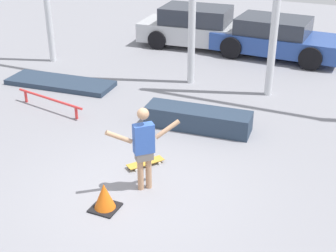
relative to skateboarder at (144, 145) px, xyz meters
The scene contains 9 objects.
ground_plane 0.91m from the skateboarder, 136.90° to the right, with size 36.00×36.00×0.00m, color gray.
skateboarder is the anchor object (origin of this frame).
skateboard 1.15m from the skateboarder, 115.72° to the left, with size 0.61×0.74×0.08m.
grind_box 2.77m from the skateboarder, 89.83° to the left, with size 2.41×0.67×0.47m, color #28384C.
manual_pad 5.84m from the skateboarder, 140.79° to the left, with size 3.04×1.00×0.14m, color #28384C.
grind_rail 4.31m from the skateboarder, 149.90° to the left, with size 2.16×0.46×0.33m.
parked_car_silver 9.11m from the skateboarder, 104.51° to the left, with size 4.30×2.09×1.37m.
parked_car_blue 8.76m from the skateboarder, 87.19° to the left, with size 4.15×2.05×1.27m.
traffic_cone 1.12m from the skateboarder, 112.30° to the right, with size 0.45×0.45×0.49m.
Camera 1 is at (3.40, -6.26, 4.79)m, focal length 50.00 mm.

